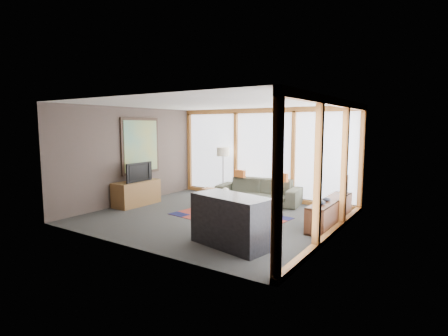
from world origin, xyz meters
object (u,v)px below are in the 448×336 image
Objects in this scene: coffee_table at (220,201)px; bar_counter at (231,221)px; floor_lamp at (223,172)px; television at (137,172)px; sofa at (258,191)px; tv_console at (137,193)px; bookshelf at (330,212)px.

coffee_table is 0.79× the size of bar_counter.
floor_lamp reaches higher than television.
sofa is 1.37m from floor_lamp.
sofa is at bearing -52.74° from television.
sofa is 3.54m from bar_counter.
bookshelf is at bearing 11.72° from tv_console.
bar_counter is (2.51, -3.53, -0.29)m from floor_lamp.
television is at bearing -119.01° from floor_lamp.
bookshelf is at bearing 2.78° from coffee_table.
bar_counter reaches higher than tv_console.
tv_console is at bearing -157.46° from coffee_table.
bar_counter is (-1.05, -2.33, 0.18)m from bookshelf.
television reaches higher than sofa.
coffee_table is at bearing 139.23° from bar_counter.
tv_console is at bearing -150.13° from sofa.
floor_lamp is 0.69× the size of bookshelf.
bar_counter reaches higher than coffee_table.
television is (-2.05, -0.90, 0.71)m from coffee_table.
bar_counter is at bearing -52.07° from coffee_table.
coffee_table is 0.53× the size of bookshelf.
bookshelf is 2.56m from bar_counter.
bookshelf is at bearing -79.29° from television.
bar_counter is at bearing -114.24° from bookshelf.
floor_lamp is 1.68× the size of television.
floor_lamp is 2.60m from tv_console.
tv_console is 0.91× the size of bar_counter.
floor_lamp is 3.79m from bookshelf.
coffee_table is 2.34m from television.
floor_lamp is 1.31× the size of coffee_table.
bar_counter is at bearing -19.07° from tv_console.
bookshelf is 4.97m from tv_console.
floor_lamp is 1.15× the size of tv_console.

